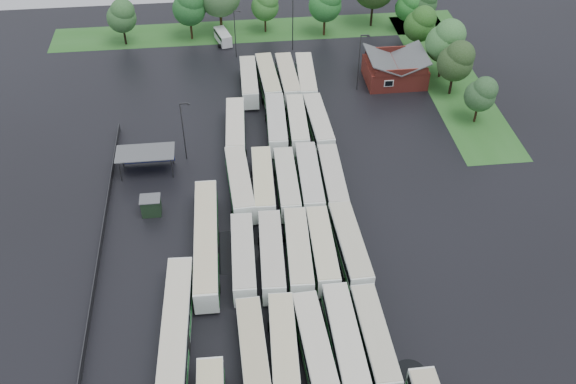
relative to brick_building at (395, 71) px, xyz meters
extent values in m
plane|color=black|center=(-24.00, -42.77, -1.87)|extent=(160.00, 160.00, 0.00)
cube|color=maroon|center=(0.00, 0.03, -0.17)|extent=(10.00, 8.00, 3.40)
cube|color=#4C4F51|center=(-2.50, 0.03, 2.43)|extent=(5.07, 8.60, 2.19)
cube|color=#4C4F51|center=(2.50, 0.03, 2.43)|extent=(5.07, 8.60, 2.19)
cube|color=maroon|center=(0.00, -3.97, 2.03)|extent=(9.00, 0.20, 1.20)
cube|color=silver|center=(-2.00, -4.02, 0.13)|extent=(1.60, 0.12, 1.20)
cylinder|color=#2D2D30|center=(-44.80, -22.77, -0.17)|extent=(0.16, 0.16, 3.40)
cylinder|color=#2D2D30|center=(-37.60, -22.77, -0.17)|extent=(0.16, 0.16, 3.40)
cylinder|color=#2D2D30|center=(-44.80, -19.57, -0.17)|extent=(0.16, 0.16, 3.40)
cylinder|color=#2D2D30|center=(-37.60, -19.57, -0.17)|extent=(0.16, 0.16, 3.40)
cube|color=#4C4F51|center=(-41.20, -21.17, 1.63)|extent=(8.20, 4.20, 0.15)
cube|color=navy|center=(-41.20, -19.27, -0.27)|extent=(7.60, 0.08, 2.60)
cube|color=black|center=(-40.20, -30.17, -0.62)|extent=(2.50, 2.00, 2.50)
cube|color=#4C4F51|center=(-40.20, -30.17, 0.69)|extent=(2.70, 2.20, 0.12)
cube|color=#285F21|center=(-22.00, 22.03, -1.86)|extent=(80.00, 10.00, 0.01)
cube|color=#285F21|center=(10.00, 0.03, -1.86)|extent=(10.00, 50.00, 0.01)
cube|color=#2D2D30|center=(-46.20, -34.77, -1.27)|extent=(0.10, 50.00, 1.20)
cube|color=white|center=(-28.34, -55.40, 0.06)|extent=(3.00, 12.76, 2.91)
cube|color=black|center=(-28.34, -55.40, 0.65)|extent=(3.05, 12.25, 0.93)
cube|color=#176E28|center=(-28.34, -55.40, -0.58)|extent=(3.05, 12.50, 0.64)
cube|color=#BDB38A|center=(-28.34, -55.40, 1.57)|extent=(2.88, 12.37, 0.13)
cylinder|color=black|center=(-28.34, -51.34, -1.39)|extent=(2.70, 1.02, 1.02)
cube|color=white|center=(-25.16, -55.27, 0.09)|extent=(3.25, 12.98, 2.95)
cube|color=black|center=(-25.16, -55.27, 0.68)|extent=(3.29, 12.47, 0.94)
cube|color=#0C6A18|center=(-25.16, -55.27, -0.56)|extent=(3.29, 12.72, 0.65)
cube|color=beige|center=(-25.16, -55.27, 1.62)|extent=(3.12, 12.59, 0.13)
cylinder|color=black|center=(-25.16, -51.15, -1.38)|extent=(2.74, 1.03, 1.03)
cube|color=white|center=(-21.92, -55.44, 0.10)|extent=(3.35, 13.02, 2.96)
cube|color=black|center=(-21.92, -55.44, 0.69)|extent=(3.39, 12.51, 0.95)
cube|color=#156C23|center=(-21.92, -55.44, -0.55)|extent=(3.39, 12.76, 0.65)
cube|color=beige|center=(-21.92, -55.44, 1.63)|extent=(3.22, 12.63, 0.13)
cylinder|color=black|center=(-21.92, -51.31, -1.38)|extent=(2.74, 1.03, 1.03)
cube|color=white|center=(-18.67, -54.92, 0.17)|extent=(2.91, 13.40, 3.07)
cube|color=black|center=(-18.67, -54.92, 0.78)|extent=(2.98, 12.87, 0.98)
cube|color=#0A611C|center=(-18.67, -54.92, -0.51)|extent=(2.97, 13.14, 0.67)
cube|color=beige|center=(-18.67, -54.92, 1.76)|extent=(2.80, 13.00, 0.13)
cylinder|color=black|center=(-18.67, -59.20, -1.36)|extent=(2.84, 1.07, 1.07)
cylinder|color=black|center=(-18.67, -50.64, -1.36)|extent=(2.84, 1.07, 1.07)
cube|color=white|center=(-15.54, -55.03, 0.09)|extent=(2.88, 12.89, 2.94)
cube|color=black|center=(-15.54, -55.03, 0.68)|extent=(2.94, 12.37, 0.94)
cube|color=#177121|center=(-15.54, -55.03, -0.56)|extent=(2.93, 12.63, 0.65)
cube|color=#BEBA9F|center=(-15.54, -55.03, 1.61)|extent=(2.77, 12.50, 0.13)
cylinder|color=black|center=(-15.54, -59.14, -1.38)|extent=(2.73, 1.03, 1.03)
cylinder|color=black|center=(-15.54, -50.92, -1.38)|extent=(2.73, 1.03, 1.03)
cube|color=white|center=(-28.59, -41.64, 0.07)|extent=(2.94, 12.78, 2.92)
cube|color=black|center=(-28.59, -41.64, 0.65)|extent=(2.99, 12.28, 0.93)
cube|color=#196224|center=(-28.59, -41.64, -0.57)|extent=(2.99, 12.53, 0.64)
cube|color=beige|center=(-28.59, -41.64, 1.58)|extent=(2.83, 12.40, 0.13)
cylinder|color=black|center=(-28.59, -45.71, -1.39)|extent=(2.70, 1.02, 1.02)
cylinder|color=black|center=(-28.59, -37.57, -1.39)|extent=(2.70, 1.02, 1.02)
cube|color=white|center=(-25.19, -41.70, 0.11)|extent=(3.23, 13.08, 2.97)
cube|color=black|center=(-25.19, -41.70, 0.70)|extent=(3.28, 12.56, 0.95)
cube|color=#1D6F29|center=(-25.19, -41.70, -0.55)|extent=(3.28, 12.82, 0.65)
cube|color=#BCB6A5|center=(-25.19, -41.70, 1.65)|extent=(3.11, 12.69, 0.13)
cylinder|color=black|center=(-25.19, -45.85, -1.38)|extent=(2.76, 1.04, 1.04)
cylinder|color=black|center=(-25.19, -37.54, -1.38)|extent=(2.76, 1.04, 1.04)
cube|color=white|center=(-21.96, -41.57, 0.12)|extent=(3.33, 13.20, 3.00)
cube|color=black|center=(-21.96, -41.57, 0.72)|extent=(3.37, 12.68, 0.96)
cube|color=#086D17|center=(-21.96, -41.57, -0.54)|extent=(3.38, 12.94, 0.66)
cube|color=beige|center=(-21.96, -41.57, 1.68)|extent=(3.21, 12.80, 0.13)
cylinder|color=black|center=(-21.96, -45.76, -1.38)|extent=(2.78, 1.05, 1.05)
cylinder|color=black|center=(-21.96, -37.38, -1.38)|extent=(2.78, 1.05, 1.05)
cube|color=white|center=(-18.99, -41.34, 0.07)|extent=(2.91, 12.77, 2.91)
cube|color=black|center=(-18.99, -41.34, 0.65)|extent=(2.96, 12.26, 0.93)
cube|color=#18732B|center=(-18.99, -41.34, -0.57)|extent=(2.96, 12.52, 0.64)
cube|color=beige|center=(-18.99, -41.34, 1.58)|extent=(2.79, 12.39, 0.13)
cylinder|color=black|center=(-18.99, -45.41, -1.39)|extent=(2.70, 1.02, 1.02)
cylinder|color=black|center=(-18.99, -37.27, -1.39)|extent=(2.70, 1.02, 1.02)
cube|color=white|center=(-15.60, -41.29, 0.16)|extent=(3.24, 13.44, 3.06)
cube|color=black|center=(-15.60, -41.29, 0.78)|extent=(3.28, 12.90, 0.98)
cube|color=#1C6D26|center=(-15.60, -41.29, -0.51)|extent=(3.28, 13.17, 0.67)
cube|color=#BEBA9D|center=(-15.60, -41.29, 1.75)|extent=(3.11, 13.03, 0.13)
cylinder|color=black|center=(-15.60, -45.56, -1.37)|extent=(2.84, 1.07, 1.07)
cylinder|color=black|center=(-15.60, -37.02, -1.37)|extent=(2.84, 1.07, 1.07)
cube|color=white|center=(-28.30, -27.89, 0.18)|extent=(3.47, 13.55, 3.08)
cube|color=black|center=(-28.30, -27.89, 0.79)|extent=(3.51, 13.02, 0.98)
cube|color=#167126|center=(-28.30, -27.89, -0.50)|extent=(3.51, 13.29, 0.68)
cube|color=beige|center=(-28.30, -27.89, 1.77)|extent=(3.34, 13.14, 0.13)
cylinder|color=black|center=(-28.30, -32.18, -1.36)|extent=(2.85, 1.07, 1.07)
cylinder|color=black|center=(-28.30, -23.59, -1.36)|extent=(2.85, 1.07, 1.07)
cube|color=white|center=(-25.10, -28.00, 0.11)|extent=(3.11, 13.06, 2.98)
cube|color=black|center=(-25.10, -28.00, 0.70)|extent=(3.16, 12.54, 0.95)
cube|color=#106020|center=(-25.10, -28.00, -0.55)|extent=(3.16, 12.80, 0.65)
cube|color=beige|center=(-25.10, -28.00, 1.65)|extent=(2.99, 12.67, 0.13)
cylinder|color=black|center=(-25.10, -32.16, -1.38)|extent=(2.76, 1.04, 1.04)
cylinder|color=black|center=(-25.10, -23.85, -1.38)|extent=(2.76, 1.04, 1.04)
cube|color=white|center=(-21.88, -28.31, 0.07)|extent=(2.85, 12.80, 2.92)
cube|color=black|center=(-21.88, -28.31, 0.66)|extent=(2.91, 12.29, 0.94)
cube|color=#197325|center=(-21.88, -28.31, -0.57)|extent=(2.90, 12.54, 0.64)
cube|color=beige|center=(-21.88, -28.31, 1.59)|extent=(2.74, 12.41, 0.13)
cylinder|color=black|center=(-21.88, -32.39, -1.39)|extent=(2.71, 1.02, 1.02)
cylinder|color=black|center=(-21.88, -24.23, -1.39)|extent=(2.71, 1.02, 1.02)
cube|color=white|center=(-18.74, -27.98, 0.17)|extent=(3.21, 13.47, 3.07)
cube|color=black|center=(-18.74, -27.98, 0.78)|extent=(3.26, 12.94, 0.98)
cube|color=#1A6A27|center=(-18.74, -27.98, -0.50)|extent=(3.26, 13.21, 0.68)
cube|color=beige|center=(-18.74, -27.98, 1.76)|extent=(3.09, 13.07, 0.13)
cylinder|color=black|center=(-18.74, -32.26, -1.36)|extent=(2.85, 1.07, 1.07)
cylinder|color=black|center=(-18.74, -23.69, -1.36)|extent=(2.85, 1.07, 1.07)
cube|color=white|center=(-15.58, -28.31, 0.09)|extent=(2.99, 12.90, 2.94)
cube|color=black|center=(-15.58, -28.31, 0.67)|extent=(3.04, 12.38, 0.94)
cube|color=#157127|center=(-15.58, -28.31, -0.56)|extent=(3.04, 12.64, 0.65)
cube|color=beige|center=(-15.58, -28.31, 1.61)|extent=(2.88, 12.51, 0.13)
cylinder|color=black|center=(-15.58, -32.42, -1.38)|extent=(2.73, 1.03, 1.03)
cylinder|color=black|center=(-15.58, -24.21, -1.38)|extent=(2.73, 1.03, 1.03)
cube|color=white|center=(-28.22, -14.63, 0.13)|extent=(3.32, 13.25, 3.01)
cube|color=black|center=(-28.22, -14.63, 0.74)|extent=(3.37, 12.73, 0.96)
cube|color=#086212|center=(-28.22, -14.63, -0.53)|extent=(3.37, 12.99, 0.66)
cube|color=beige|center=(-28.22, -14.63, 1.69)|extent=(3.20, 12.85, 0.13)
cylinder|color=black|center=(-28.22, -18.83, -1.37)|extent=(2.79, 1.05, 1.05)
cylinder|color=black|center=(-28.22, -10.42, -1.37)|extent=(2.79, 1.05, 1.05)
cube|color=white|center=(-21.94, -14.09, 0.15)|extent=(3.35, 13.38, 3.04)
cube|color=black|center=(-21.94, -14.09, 0.76)|extent=(3.40, 12.85, 0.97)
cube|color=#0E641E|center=(-21.94, -14.09, -0.52)|extent=(3.40, 13.11, 0.67)
cube|color=beige|center=(-21.94, -14.09, 1.73)|extent=(3.23, 12.97, 0.13)
cylinder|color=black|center=(-21.94, -18.33, -1.37)|extent=(2.82, 1.06, 1.06)
cylinder|color=black|center=(-21.94, -9.84, -1.37)|extent=(2.82, 1.06, 1.06)
cube|color=white|center=(-18.72, -14.26, 0.07)|extent=(3.12, 12.79, 2.91)
cube|color=black|center=(-18.72, -14.26, 0.65)|extent=(3.17, 12.28, 0.93)
cube|color=#10721C|center=(-18.72, -14.26, -0.58)|extent=(3.17, 12.54, 0.64)
cube|color=beige|center=(-18.72, -14.26, 1.57)|extent=(3.00, 12.40, 0.13)
cylinder|color=black|center=(-18.72, -18.32, -1.39)|extent=(2.70, 1.02, 1.02)
cylinder|color=black|center=(-18.72, -10.20, -1.39)|extent=(2.70, 1.02, 1.02)
cube|color=white|center=(-15.53, -14.57, 0.12)|extent=(3.12, 13.10, 2.99)
cube|color=black|center=(-15.53, -14.57, 0.71)|extent=(3.17, 12.59, 0.96)
cube|color=#1C6025|center=(-15.53, -14.57, -0.54)|extent=(3.17, 12.85, 0.66)
cube|color=beige|center=(-15.53, -14.57, 1.66)|extent=(3.00, 12.71, 0.13)
cylinder|color=black|center=(-15.53, -18.74, -1.38)|extent=(2.77, 1.04, 1.04)
cylinder|color=black|center=(-15.53, -10.40, -1.38)|extent=(2.77, 1.04, 1.04)
cube|color=white|center=(-25.28, -0.84, 0.07)|extent=(2.87, 12.76, 2.91)
cube|color=black|center=(-25.28, -0.84, 0.65)|extent=(2.93, 12.25, 0.93)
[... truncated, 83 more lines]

